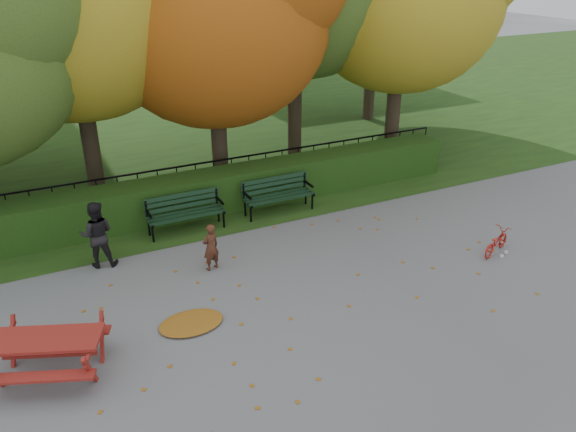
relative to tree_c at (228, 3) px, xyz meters
name	(u,v)px	position (x,y,z in m)	size (l,w,h in m)	color
ground	(308,294)	(-0.83, -5.96, -4.82)	(90.00, 90.00, 0.00)	slate
grass_strip	(142,118)	(-0.83, 8.04, -4.82)	(90.00, 90.00, 0.00)	#1B3311
hedge	(225,189)	(-0.83, -1.46, -4.32)	(13.00, 0.90, 1.00)	black
iron_fence	(214,178)	(-0.83, -0.66, -4.29)	(14.00, 0.04, 1.02)	black
tree_c	(228,3)	(0.00, 0.00, 0.00)	(6.30, 6.00, 8.00)	black
bench_left	(185,210)	(-2.13, -2.26, -4.30)	(1.80, 0.57, 0.88)	black
bench_right	(277,192)	(0.27, -2.26, -4.30)	(1.80, 0.57, 0.88)	black
picnic_table	(48,346)	(-5.47, -6.20, -4.29)	(1.97, 1.80, 0.78)	maroon
leaf_pile	(191,323)	(-3.15, -5.92, -4.78)	(1.16, 0.80, 0.08)	brown
leaf_scatter	(300,286)	(-0.83, -5.66, -4.82)	(9.00, 5.70, 0.01)	brown
child	(211,247)	(-2.18, -4.25, -4.31)	(0.37, 0.25, 1.03)	#462316
adult	(97,234)	(-4.22, -3.06, -4.10)	(0.70, 0.55, 1.44)	black
bicycle	(496,242)	(3.62, -6.33, -4.55)	(0.36, 1.03, 0.54)	#AE1810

